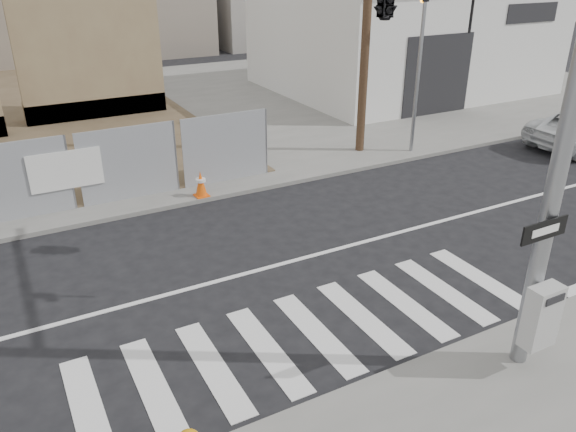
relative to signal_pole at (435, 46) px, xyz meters
name	(u,v)px	position (x,y,z in m)	size (l,w,h in m)	color
ground	(257,271)	(-2.49, 2.05, -4.78)	(100.00, 100.00, 0.00)	black
sidewalk_far	(112,118)	(-2.49, 16.05, -4.72)	(50.00, 20.00, 0.12)	slate
signal_pole	(435,46)	(0.00, 0.00, 0.00)	(0.96, 5.87, 7.00)	gray
far_signal_pole	(421,49)	(5.51, 6.65, -1.30)	(0.16, 0.20, 5.60)	gray
concrete_wall_right	(87,35)	(-2.99, 16.13, -1.40)	(5.50, 1.30, 8.00)	#7D674B
auto_shop	(401,37)	(11.50, 15.01, -2.25)	(12.00, 10.20, 5.95)	silver
traffic_cone_d	(201,184)	(-2.19, 6.27, -4.31)	(0.39, 0.39, 0.72)	#F3580C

